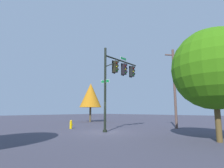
# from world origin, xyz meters

# --- Properties ---
(ground_plane) EXTENTS (120.00, 120.00, 0.00)m
(ground_plane) POSITION_xyz_m (0.00, 0.00, 0.00)
(ground_plane) COLOR #3E3D4B
(signal_pole_assembly) EXTENTS (4.97, 0.94, 7.25)m
(signal_pole_assembly) POSITION_xyz_m (1.83, 0.01, 5.14)
(signal_pole_assembly) COLOR black
(signal_pole_assembly) RESTS_ON ground_plane
(utility_pole) EXTENTS (1.50, 1.20, 8.19)m
(utility_pole) POSITION_xyz_m (7.03, -3.20, 4.26)
(utility_pole) COLOR brown
(utility_pole) RESTS_ON ground_plane
(fire_hydrant) EXTENTS (0.33, 0.24, 0.83)m
(fire_hydrant) POSITION_xyz_m (-0.15, 4.52, 0.41)
(fire_hydrant) COLOR #DFB207
(fire_hydrant) RESTS_ON ground_plane
(tree_near) EXTENTS (3.47, 3.47, 6.13)m
(tree_near) POSITION_xyz_m (8.16, 11.05, 4.19)
(tree_near) COLOR brown
(tree_near) RESTS_ON ground_plane
(tree_mid) EXTENTS (4.87, 4.87, 6.69)m
(tree_mid) POSITION_xyz_m (0.87, -8.15, 4.25)
(tree_mid) COLOR brown
(tree_mid) RESTS_ON ground_plane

